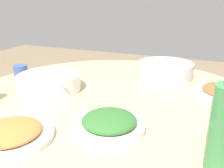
# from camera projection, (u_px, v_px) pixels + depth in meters

# --- Properties ---
(round_dining_table) EXTENTS (1.25, 1.25, 0.75)m
(round_dining_table) POSITION_uv_depth(u_px,v_px,m) (112.00, 129.00, 1.05)
(round_dining_table) COLOR #99999E
(round_dining_table) RESTS_ON ground
(rice_bowl) EXTENTS (0.27, 0.27, 0.08)m
(rice_bowl) POSITION_uv_depth(u_px,v_px,m) (166.00, 70.00, 1.24)
(rice_bowl) COLOR #B2B5BA
(rice_bowl) RESTS_ON round_dining_table
(soup_bowl) EXTENTS (0.27, 0.27, 0.07)m
(soup_bowl) POSITION_uv_depth(u_px,v_px,m) (49.00, 83.00, 1.07)
(soup_bowl) COLOR silver
(soup_bowl) RESTS_ON round_dining_table
(dish_greens) EXTENTS (0.22, 0.22, 0.05)m
(dish_greens) POSITION_uv_depth(u_px,v_px,m) (109.00, 123.00, 0.75)
(dish_greens) COLOR white
(dish_greens) RESTS_ON round_dining_table
(dish_tofu_braise) EXTENTS (0.25, 0.25, 0.04)m
(dish_tofu_braise) POSITION_uv_depth(u_px,v_px,m) (10.00, 134.00, 0.70)
(dish_tofu_braise) COLOR silver
(dish_tofu_braise) RESTS_ON round_dining_table
(tea_cup_side) EXTENTS (0.07, 0.07, 0.06)m
(tea_cup_side) POSITION_uv_depth(u_px,v_px,m) (21.00, 71.00, 1.25)
(tea_cup_side) COLOR #334C94
(tea_cup_side) RESTS_ON round_dining_table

